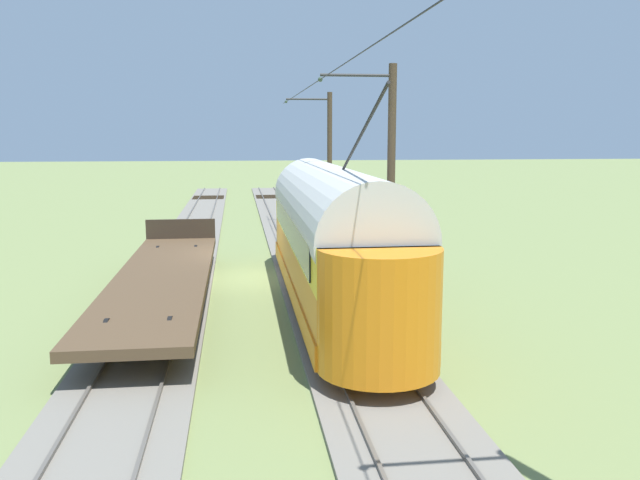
# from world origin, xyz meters

# --- Properties ---
(ground_plane) EXTENTS (220.00, 220.00, 0.00)m
(ground_plane) POSITION_xyz_m (0.00, 0.00, 0.00)
(ground_plane) COLOR olive
(track_streetcar_siding) EXTENTS (2.80, 80.00, 0.18)m
(track_streetcar_siding) POSITION_xyz_m (-2.58, -0.31, 0.05)
(track_streetcar_siding) COLOR slate
(track_streetcar_siding) RESTS_ON ground
(track_adjacent_siding) EXTENTS (2.80, 80.00, 0.18)m
(track_adjacent_siding) POSITION_xyz_m (2.58, -0.31, 0.05)
(track_adjacent_siding) COLOR slate
(track_adjacent_siding) RESTS_ON ground
(vintage_streetcar) EXTENTS (2.65, 15.75, 6.03)m
(vintage_streetcar) POSITION_xyz_m (-2.58, 4.37, 2.25)
(vintage_streetcar) COLOR orange
(vintage_streetcar) RESTS_ON ground
(flatcar_adjacent) EXTENTS (2.80, 14.44, 1.60)m
(flatcar_adjacent) POSITION_xyz_m (2.58, 3.33, 0.86)
(flatcar_adjacent) COLOR brown
(flatcar_adjacent) RESTS_ON ground
(catenary_pole_foreground) EXTENTS (2.68, 0.28, 7.57)m
(catenary_pole_foreground) POSITION_xyz_m (-4.97, -13.56, 3.94)
(catenary_pole_foreground) COLOR #423323
(catenary_pole_foreground) RESTS_ON ground
(catenary_pole_mid_near) EXTENTS (2.68, 0.28, 7.57)m
(catenary_pole_mid_near) POSITION_xyz_m (-4.97, 1.53, 3.94)
(catenary_pole_mid_near) COLOR #423323
(catenary_pole_mid_near) RESTS_ON ground
(overhead_wire_run) EXTENTS (2.48, 34.18, 0.18)m
(overhead_wire_run) POSITION_xyz_m (-2.63, 0.87, 7.03)
(overhead_wire_run) COLOR black
(overhead_wire_run) RESTS_ON ground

